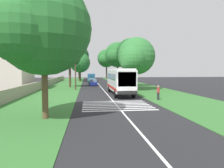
{
  "coord_description": "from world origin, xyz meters",
  "views": [
    {
      "loc": [
        -22.93,
        2.97,
        3.51
      ],
      "look_at": [
        5.51,
        -0.54,
        1.6
      ],
      "focal_mm": 33.05,
      "sensor_mm": 36.0,
      "label": 1
    }
  ],
  "objects_px": {
    "roadside_tree_right_2": "(129,53)",
    "roadside_tree_right_3": "(106,59)",
    "roadside_tree_left_3": "(79,63)",
    "pedestrian": "(158,92)",
    "trailing_minibus_0": "(91,77)",
    "coach_bus": "(120,80)",
    "roadside_tree_left_2": "(41,30)",
    "roadside_tree_right_0": "(117,55)",
    "roadside_tree_right_1": "(135,57)",
    "utility_pole": "(75,67)",
    "roadside_building": "(11,69)",
    "roadside_tree_left_1": "(69,57)",
    "roadside_tree_left_0": "(78,56)",
    "trailing_car_1": "(92,81)",
    "trailing_car_0": "(93,83)"
  },
  "relations": [
    {
      "from": "roadside_tree_right_0",
      "to": "roadside_tree_right_1",
      "type": "distance_m",
      "value": 21.21
    },
    {
      "from": "roadside_tree_right_2",
      "to": "roadside_tree_right_3",
      "type": "bearing_deg",
      "value": 1.14
    },
    {
      "from": "roadside_tree_left_0",
      "to": "pedestrian",
      "type": "bearing_deg",
      "value": -167.86
    },
    {
      "from": "trailing_car_0",
      "to": "roadside_tree_left_1",
      "type": "height_order",
      "value": "roadside_tree_left_1"
    },
    {
      "from": "roadside_tree_right_2",
      "to": "roadside_building",
      "type": "height_order",
      "value": "roadside_tree_right_2"
    },
    {
      "from": "trailing_car_1",
      "to": "utility_pole",
      "type": "bearing_deg",
      "value": 169.34
    },
    {
      "from": "roadside_tree_left_3",
      "to": "pedestrian",
      "type": "distance_m",
      "value": 44.15
    },
    {
      "from": "trailing_car_1",
      "to": "roadside_tree_right_3",
      "type": "height_order",
      "value": "roadside_tree_right_3"
    },
    {
      "from": "coach_bus",
      "to": "trailing_car_0",
      "type": "height_order",
      "value": "coach_bus"
    },
    {
      "from": "trailing_car_1",
      "to": "roadside_building",
      "type": "distance_m",
      "value": 21.56
    },
    {
      "from": "pedestrian",
      "to": "roadside_building",
      "type": "bearing_deg",
      "value": 53.84
    },
    {
      "from": "roadside_tree_left_3",
      "to": "roadside_tree_right_0",
      "type": "bearing_deg",
      "value": -132.11
    },
    {
      "from": "roadside_tree_left_2",
      "to": "roadside_building",
      "type": "distance_m",
      "value": 26.32
    },
    {
      "from": "trailing_car_1",
      "to": "roadside_tree_left_3",
      "type": "bearing_deg",
      "value": 17.37
    },
    {
      "from": "roadside_tree_left_3",
      "to": "pedestrian",
      "type": "bearing_deg",
      "value": -166.11
    },
    {
      "from": "trailing_car_0",
      "to": "roadside_tree_right_1",
      "type": "xyz_separation_m",
      "value": [
        -12.07,
        -6.98,
        5.16
      ]
    },
    {
      "from": "roadside_tree_left_1",
      "to": "roadside_tree_right_0",
      "type": "relative_size",
      "value": 0.78
    },
    {
      "from": "coach_bus",
      "to": "roadside_tree_left_2",
      "type": "xyz_separation_m",
      "value": [
        -14.29,
        7.9,
        4.18
      ]
    },
    {
      "from": "roadside_tree_right_1",
      "to": "roadside_tree_left_2",
      "type": "bearing_deg",
      "value": 149.97
    },
    {
      "from": "coach_bus",
      "to": "roadside_tree_left_0",
      "type": "xyz_separation_m",
      "value": [
        46.63,
        7.8,
        6.44
      ]
    },
    {
      "from": "trailing_minibus_0",
      "to": "roadside_tree_right_2",
      "type": "relative_size",
      "value": 0.59
    },
    {
      "from": "coach_bus",
      "to": "roadside_tree_left_3",
      "type": "height_order",
      "value": "roadside_tree_left_3"
    },
    {
      "from": "roadside_tree_right_1",
      "to": "roadside_tree_right_3",
      "type": "height_order",
      "value": "roadside_tree_right_3"
    },
    {
      "from": "roadside_tree_left_0",
      "to": "roadside_tree_left_2",
      "type": "xyz_separation_m",
      "value": [
        -60.91,
        0.1,
        -2.27
      ]
    },
    {
      "from": "roadside_tree_right_1",
      "to": "roadside_tree_right_3",
      "type": "relative_size",
      "value": 0.75
    },
    {
      "from": "trailing_car_0",
      "to": "roadside_tree_right_3",
      "type": "distance_m",
      "value": 40.32
    },
    {
      "from": "trailing_minibus_0",
      "to": "roadside_tree_right_1",
      "type": "height_order",
      "value": "roadside_tree_right_1"
    },
    {
      "from": "roadside_tree_left_1",
      "to": "roadside_tree_right_1",
      "type": "relative_size",
      "value": 0.94
    },
    {
      "from": "coach_bus",
      "to": "roadside_building",
      "type": "bearing_deg",
      "value": 62.0
    },
    {
      "from": "trailing_car_1",
      "to": "roadside_tree_left_3",
      "type": "relative_size",
      "value": 0.47
    },
    {
      "from": "roadside_tree_left_3",
      "to": "utility_pole",
      "type": "distance_m",
      "value": 28.99
    },
    {
      "from": "roadside_building",
      "to": "pedestrian",
      "type": "relative_size",
      "value": 5.32
    },
    {
      "from": "coach_bus",
      "to": "trailing_car_1",
      "type": "bearing_deg",
      "value": 7.77
    },
    {
      "from": "trailing_minibus_0",
      "to": "roadside_tree_left_3",
      "type": "distance_m",
      "value": 6.69
    },
    {
      "from": "roadside_tree_right_0",
      "to": "roadside_tree_left_1",
      "type": "bearing_deg",
      "value": 138.01
    },
    {
      "from": "roadside_tree_left_3",
      "to": "roadside_tree_right_2",
      "type": "distance_m",
      "value": 25.44
    },
    {
      "from": "utility_pole",
      "to": "roadside_tree_left_3",
      "type": "bearing_deg",
      "value": 0.48
    },
    {
      "from": "roadside_tree_right_2",
      "to": "roadside_tree_right_3",
      "type": "relative_size",
      "value": 0.83
    },
    {
      "from": "roadside_tree_left_1",
      "to": "trailing_car_1",
      "type": "bearing_deg",
      "value": -23.37
    },
    {
      "from": "coach_bus",
      "to": "roadside_tree_right_0",
      "type": "relative_size",
      "value": 1.0
    },
    {
      "from": "roadside_tree_right_1",
      "to": "utility_pole",
      "type": "xyz_separation_m",
      "value": [
        1.68,
        10.38,
        -1.69
      ]
    },
    {
      "from": "roadside_tree_right_0",
      "to": "pedestrian",
      "type": "bearing_deg",
      "value": -179.95
    },
    {
      "from": "trailing_car_0",
      "to": "roadside_tree_left_0",
      "type": "bearing_deg",
      "value": 8.84
    },
    {
      "from": "coach_bus",
      "to": "roadside_tree_left_2",
      "type": "bearing_deg",
      "value": 151.06
    },
    {
      "from": "roadside_tree_right_0",
      "to": "roadside_tree_right_1",
      "type": "height_order",
      "value": "roadside_tree_right_0"
    },
    {
      "from": "utility_pole",
      "to": "roadside_tree_left_1",
      "type": "bearing_deg",
      "value": 13.82
    },
    {
      "from": "roadside_tree_left_1",
      "to": "roadside_tree_left_3",
      "type": "relative_size",
      "value": 0.95
    },
    {
      "from": "trailing_car_0",
      "to": "roadside_tree_left_1",
      "type": "bearing_deg",
      "value": 129.27
    },
    {
      "from": "trailing_minibus_0",
      "to": "pedestrian",
      "type": "relative_size",
      "value": 3.55
    },
    {
      "from": "trailing_minibus_0",
      "to": "roadside_tree_left_2",
      "type": "height_order",
      "value": "roadside_tree_left_2"
    }
  ]
}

